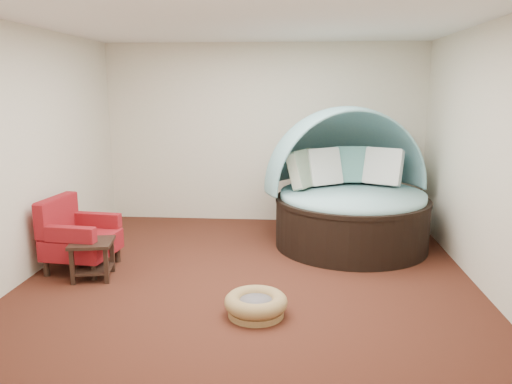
# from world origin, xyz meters

# --- Properties ---
(floor) EXTENTS (5.00, 5.00, 0.00)m
(floor) POSITION_xyz_m (0.00, 0.00, 0.00)
(floor) COLOR #482014
(floor) RESTS_ON ground
(wall_back) EXTENTS (5.00, 0.00, 5.00)m
(wall_back) POSITION_xyz_m (0.00, 2.50, 1.40)
(wall_back) COLOR beige
(wall_back) RESTS_ON floor
(wall_front) EXTENTS (5.00, 0.00, 5.00)m
(wall_front) POSITION_xyz_m (0.00, -2.50, 1.40)
(wall_front) COLOR beige
(wall_front) RESTS_ON floor
(wall_left) EXTENTS (0.00, 5.00, 5.00)m
(wall_left) POSITION_xyz_m (-2.50, 0.00, 1.40)
(wall_left) COLOR beige
(wall_left) RESTS_ON floor
(wall_right) EXTENTS (0.00, 5.00, 5.00)m
(wall_right) POSITION_xyz_m (2.50, 0.00, 1.40)
(wall_right) COLOR beige
(wall_right) RESTS_ON floor
(ceiling) EXTENTS (5.00, 5.00, 0.00)m
(ceiling) POSITION_xyz_m (0.00, 0.00, 2.80)
(ceiling) COLOR white
(ceiling) RESTS_ON wall_back
(canopy_daybed) EXTENTS (2.64, 2.59, 1.88)m
(canopy_daybed) POSITION_xyz_m (1.23, 1.33, 0.87)
(canopy_daybed) COLOR black
(canopy_daybed) RESTS_ON floor
(pet_basket) EXTENTS (0.79, 0.79, 0.21)m
(pet_basket) POSITION_xyz_m (0.15, -1.01, 0.11)
(pet_basket) COLOR olive
(pet_basket) RESTS_ON floor
(red_armchair) EXTENTS (0.81, 0.81, 0.86)m
(red_armchair) POSITION_xyz_m (-2.06, 0.08, 0.40)
(red_armchair) COLOR black
(red_armchair) RESTS_ON floor
(side_table) EXTENTS (0.53, 0.53, 0.43)m
(side_table) POSITION_xyz_m (-1.76, -0.21, 0.28)
(side_table) COLOR black
(side_table) RESTS_ON floor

